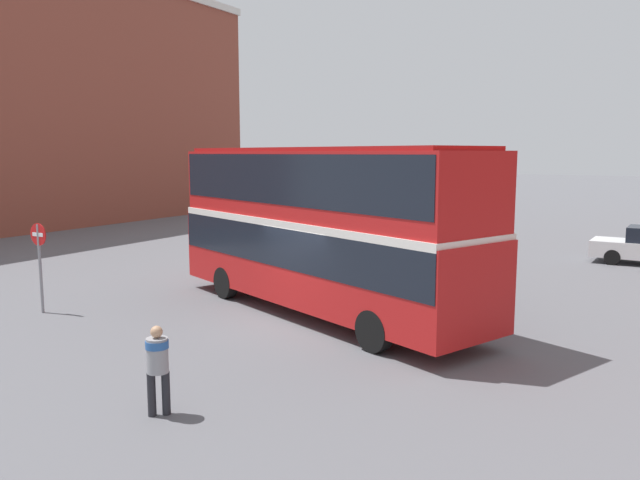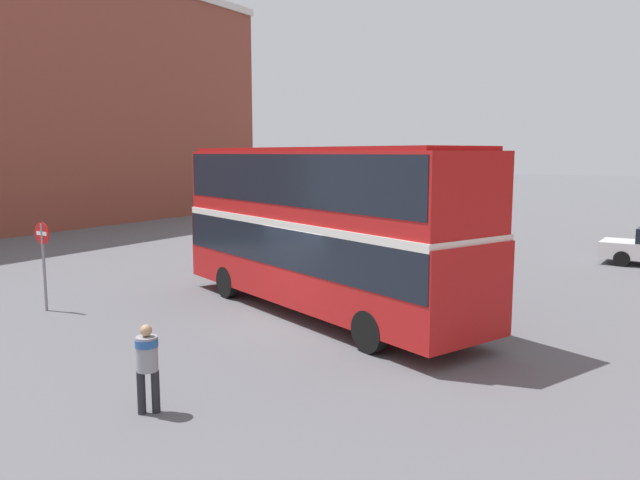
{
  "view_description": "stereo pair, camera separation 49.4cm",
  "coord_description": "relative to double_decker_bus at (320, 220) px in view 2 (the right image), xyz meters",
  "views": [
    {
      "loc": [
        8.38,
        -13.41,
        4.42
      ],
      "look_at": [
        0.04,
        1.3,
        2.06
      ],
      "focal_mm": 35.0,
      "sensor_mm": 36.0,
      "label": 1
    },
    {
      "loc": [
        8.81,
        -13.16,
        4.42
      ],
      "look_at": [
        0.04,
        1.3,
        2.06
      ],
      "focal_mm": 35.0,
      "sensor_mm": 36.0,
      "label": 2
    }
  ],
  "objects": [
    {
      "name": "pedestrian_foreground",
      "position": [
        0.98,
        -7.28,
        -1.66
      ],
      "size": [
        0.55,
        0.55,
        1.56
      ],
      "rotation": [
        0.0,
        0.0,
        2.36
      ],
      "color": "#232328",
      "rests_on": "ground_plane"
    },
    {
      "name": "ground_plane",
      "position": [
        -0.04,
        -1.3,
        -2.61
      ],
      "size": [
        240.0,
        240.0,
        0.0
      ],
      "primitive_type": "plane",
      "color": "#5B5B60"
    },
    {
      "name": "building_row_left",
      "position": [
        -26.43,
        9.7,
        5.16
      ],
      "size": [
        8.99,
        32.93,
        15.53
      ],
      "color": "brown",
      "rests_on": "ground_plane"
    },
    {
      "name": "no_entry_sign",
      "position": [
        -6.76,
        -3.78,
        -0.93
      ],
      "size": [
        0.62,
        0.08,
        2.52
      ],
      "color": "gray",
      "rests_on": "ground_plane"
    },
    {
      "name": "double_decker_bus",
      "position": [
        0.0,
        0.0,
        0.0
      ],
      "size": [
        10.91,
        6.47,
        4.57
      ],
      "rotation": [
        0.0,
        0.0,
        -0.39
      ],
      "color": "red",
      "rests_on": "ground_plane"
    }
  ]
}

